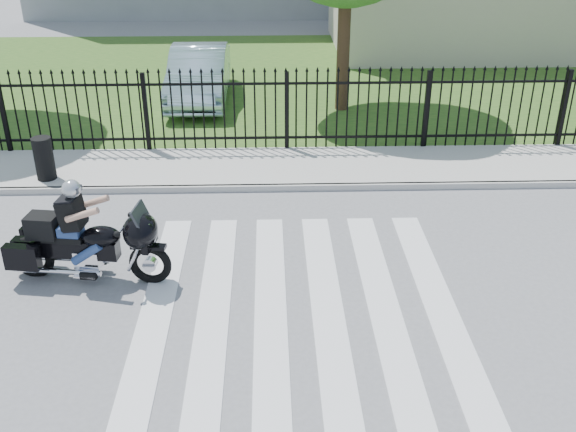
{
  "coord_description": "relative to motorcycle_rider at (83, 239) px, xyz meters",
  "views": [
    {
      "loc": [
        -0.39,
        -7.84,
        5.46
      ],
      "look_at": [
        -0.13,
        0.94,
        1.0
      ],
      "focal_mm": 42.0,
      "sensor_mm": 36.0,
      "label": 1
    }
  ],
  "objects": [
    {
      "name": "ground",
      "position": [
        3.16,
        -0.92,
        -0.68
      ],
      "size": [
        120.0,
        120.0,
        0.0
      ],
      "primitive_type": "plane",
      "color": "slate",
      "rests_on": "ground"
    },
    {
      "name": "crosswalk",
      "position": [
        3.16,
        -0.92,
        -0.67
      ],
      "size": [
        5.0,
        5.5,
        0.01
      ],
      "primitive_type": null,
      "color": "silver",
      "rests_on": "ground"
    },
    {
      "name": "sidewalk",
      "position": [
        3.16,
        4.08,
        -0.62
      ],
      "size": [
        40.0,
        2.0,
        0.12
      ],
      "primitive_type": "cube",
      "color": "#ADAAA3",
      "rests_on": "ground"
    },
    {
      "name": "curb",
      "position": [
        3.16,
        3.08,
        -0.62
      ],
      "size": [
        40.0,
        0.12,
        0.12
      ],
      "primitive_type": "cube",
      "color": "#ADAAA3",
      "rests_on": "ground"
    },
    {
      "name": "grass_strip",
      "position": [
        3.16,
        11.08,
        -0.67
      ],
      "size": [
        40.0,
        12.0,
        0.02
      ],
      "primitive_type": "cube",
      "color": "#2B511B",
      "rests_on": "ground"
    },
    {
      "name": "iron_fence",
      "position": [
        3.16,
        5.08,
        0.23
      ],
      "size": [
        26.0,
        0.04,
        1.8
      ],
      "color": "black",
      "rests_on": "ground"
    },
    {
      "name": "motorcycle_rider",
      "position": [
        0.0,
        0.0,
        0.0
      ],
      "size": [
        2.49,
        1.02,
        1.65
      ],
      "rotation": [
        0.0,
        0.0,
        -0.14
      ],
      "color": "black",
      "rests_on": "ground"
    },
    {
      "name": "parked_car",
      "position": [
        0.93,
        8.96,
        0.04
      ],
      "size": [
        1.48,
        4.23,
        1.39
      ],
      "primitive_type": "imported",
      "rotation": [
        0.0,
        0.0,
        0.0
      ],
      "color": "silver",
      "rests_on": "grass_strip"
    },
    {
      "name": "litter_bin",
      "position": [
        -1.61,
        3.53,
        -0.13
      ],
      "size": [
        0.49,
        0.49,
        0.84
      ],
      "primitive_type": "cylinder",
      "rotation": [
        0.0,
        0.0,
        -0.42
      ],
      "color": "black",
      "rests_on": "sidewalk"
    }
  ]
}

